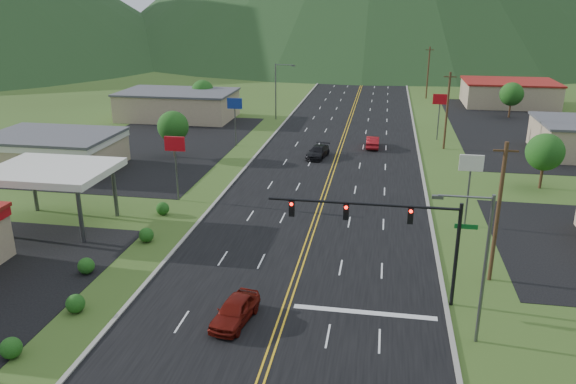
% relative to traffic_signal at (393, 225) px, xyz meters
% --- Properties ---
extents(traffic_signal, '(13.10, 0.43, 7.00)m').
position_rel_traffic_signal_xyz_m(traffic_signal, '(0.00, 0.00, 0.00)').
color(traffic_signal, black).
rests_on(traffic_signal, ground).
extents(streetlight_east, '(3.28, 0.25, 9.00)m').
position_rel_traffic_signal_xyz_m(streetlight_east, '(4.70, -4.00, -0.15)').
color(streetlight_east, '#59595E').
rests_on(streetlight_east, ground).
extents(streetlight_west, '(3.28, 0.25, 9.00)m').
position_rel_traffic_signal_xyz_m(streetlight_west, '(-18.16, 56.00, -0.15)').
color(streetlight_west, '#59595E').
rests_on(streetlight_west, ground).
extents(gas_canopy, '(10.00, 8.00, 5.30)m').
position_rel_traffic_signal_xyz_m(gas_canopy, '(-28.48, 8.00, -0.46)').
color(gas_canopy, white).
rests_on(gas_canopy, ground).
extents(building_west_mid, '(14.40, 10.40, 4.10)m').
position_rel_traffic_signal_xyz_m(building_west_mid, '(-38.48, 24.00, -3.06)').
color(building_west_mid, tan).
rests_on(building_west_mid, ground).
extents(building_west_far, '(18.40, 11.40, 4.50)m').
position_rel_traffic_signal_xyz_m(building_west_far, '(-34.48, 54.00, -3.07)').
color(building_west_far, tan).
rests_on(building_west_far, ground).
extents(building_east_far, '(16.40, 12.40, 4.50)m').
position_rel_traffic_signal_xyz_m(building_east_far, '(21.52, 76.00, -3.07)').
color(building_east_far, tan).
rests_on(building_east_far, ground).
extents(pole_sign_west_a, '(2.00, 0.18, 6.40)m').
position_rel_traffic_signal_xyz_m(pole_sign_west_a, '(-20.48, 16.00, -0.28)').
color(pole_sign_west_a, '#59595E').
rests_on(pole_sign_west_a, ground).
extents(pole_sign_west_b, '(2.00, 0.18, 6.40)m').
position_rel_traffic_signal_xyz_m(pole_sign_west_b, '(-20.48, 38.00, -0.28)').
color(pole_sign_west_b, '#59595E').
rests_on(pole_sign_west_b, ground).
extents(pole_sign_east_a, '(2.00, 0.18, 6.40)m').
position_rel_traffic_signal_xyz_m(pole_sign_east_a, '(6.52, 14.00, -0.28)').
color(pole_sign_east_a, '#59595E').
rests_on(pole_sign_east_a, ground).
extents(pole_sign_east_b, '(2.00, 0.18, 6.40)m').
position_rel_traffic_signal_xyz_m(pole_sign_east_b, '(6.52, 46.00, -0.28)').
color(pole_sign_east_b, '#59595E').
rests_on(pole_sign_east_b, ground).
extents(tree_west_a, '(3.84, 3.84, 5.82)m').
position_rel_traffic_signal_xyz_m(tree_west_a, '(-26.48, 31.00, -1.44)').
color(tree_west_a, '#382314').
rests_on(tree_west_a, ground).
extents(tree_west_b, '(3.84, 3.84, 5.82)m').
position_rel_traffic_signal_xyz_m(tree_west_b, '(-31.48, 58.00, -1.44)').
color(tree_west_b, '#382314').
rests_on(tree_west_b, ground).
extents(tree_east_a, '(3.84, 3.84, 5.82)m').
position_rel_traffic_signal_xyz_m(tree_east_a, '(15.52, 26.00, -1.44)').
color(tree_east_a, '#382314').
rests_on(tree_east_a, ground).
extents(tree_east_b, '(3.84, 3.84, 5.82)m').
position_rel_traffic_signal_xyz_m(tree_east_b, '(19.52, 64.00, -1.44)').
color(tree_east_b, '#382314').
rests_on(tree_east_b, ground).
extents(utility_pole_a, '(1.60, 0.28, 10.00)m').
position_rel_traffic_signal_xyz_m(utility_pole_a, '(7.02, 4.00, -0.20)').
color(utility_pole_a, '#382314').
rests_on(utility_pole_a, ground).
extents(utility_pole_b, '(1.60, 0.28, 10.00)m').
position_rel_traffic_signal_xyz_m(utility_pole_b, '(7.02, 41.00, -0.20)').
color(utility_pole_b, '#382314').
rests_on(utility_pole_b, ground).
extents(utility_pole_c, '(1.60, 0.28, 10.00)m').
position_rel_traffic_signal_xyz_m(utility_pole_c, '(7.02, 81.00, -0.20)').
color(utility_pole_c, '#382314').
rests_on(utility_pole_c, ground).
extents(utility_pole_d, '(1.60, 0.28, 10.00)m').
position_rel_traffic_signal_xyz_m(utility_pole_d, '(7.02, 121.00, -0.20)').
color(utility_pole_d, '#382314').
rests_on(utility_pole_d, ground).
extents(car_red_near, '(2.57, 4.81, 1.56)m').
position_rel_traffic_signal_xyz_m(car_red_near, '(-9.24, -4.42, -4.55)').
color(car_red_near, '#65110B').
rests_on(car_red_near, ground).
extents(car_dark_mid, '(2.82, 5.22, 1.44)m').
position_rel_traffic_signal_xyz_m(car_dark_mid, '(-8.82, 33.74, -4.61)').
color(car_dark_mid, black).
rests_on(car_dark_mid, ground).
extents(car_red_far, '(1.64, 4.67, 1.54)m').
position_rel_traffic_signal_xyz_m(car_red_far, '(-2.25, 39.90, -4.56)').
color(car_red_far, maroon).
rests_on(car_red_far, ground).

